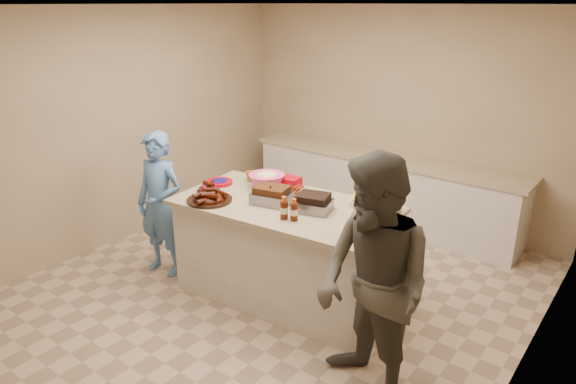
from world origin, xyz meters
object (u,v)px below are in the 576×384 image
Objects in this scene: bbq_bottle_b at (284,219)px; plastic_cup at (251,181)px; coleslaw_bowl at (267,188)px; mustard_bottle at (270,193)px; roasting_pan at (377,213)px; guest_blue at (166,270)px; rib_platter at (210,201)px; bbq_bottle_a at (294,220)px; island at (285,294)px.

plastic_cup is at bearing 147.18° from bbq_bottle_b.
coleslaw_bowl is 0.15m from mustard_bottle.
roasting_pan is at bearing 46.70° from bbq_bottle_b.
guest_blue is (-2.10, -0.72, -0.97)m from roasting_pan.
roasting_pan is at bearing 4.75° from coleslaw_bowl.
rib_platter is 0.91m from bbq_bottle_a.
rib_platter is 0.60m from mustard_bottle.
bbq_bottle_a is (0.70, -0.48, -0.00)m from coleslaw_bowl.
mustard_bottle is at bearing 146.93° from bbq_bottle_a.
plastic_cup is at bearing 157.18° from mustard_bottle.
plastic_cup is at bearing 151.40° from island.
roasting_pan is 2.81× the size of plastic_cup.
plastic_cup is 1.35m from guest_blue.
mustard_bottle is 0.09× the size of guest_blue.
island is 1.03m from bbq_bottle_b.
island is at bearing 127.19° from bbq_bottle_b.
rib_platter is at bearing -172.19° from bbq_bottle_a.
island is at bearing 7.10° from guest_blue.
bbq_bottle_a is 0.13× the size of guest_blue.
coleslaw_bowl is 1.78× the size of bbq_bottle_b.
bbq_bottle_a is 1.89m from guest_blue.
rib_platter reaches higher than roasting_pan.
island is at bearing -23.31° from plastic_cup.
bbq_bottle_b is (0.81, 0.10, 0.00)m from rib_platter.
roasting_pan is 1.19m from coleslaw_bowl.
coleslaw_bowl reaches higher than bbq_bottle_b.
guest_blue is at bearing -145.73° from coleslaw_bowl.
island is 18.56× the size of plastic_cup.
coleslaw_bowl is (0.20, 0.60, 0.00)m from rib_platter.
coleslaw_bowl is 0.24× the size of guest_blue.
guest_blue is (-1.53, -0.12, -0.97)m from bbq_bottle_b.
bbq_bottle_b is 1.85× the size of plastic_cup.
mustard_bottle is (0.31, 0.51, 0.00)m from rib_platter.
coleslaw_bowl is (-0.40, 0.23, 0.97)m from island.
rib_platter is (-0.60, -0.38, 0.97)m from island.
mustard_bottle is at bearing 58.20° from rib_platter.
rib_platter reaches higher than plastic_cup.
guest_blue is at bearing -168.48° from island.
island is 1.38m from guest_blue.
mustard_bottle is (-0.59, 0.38, 0.00)m from bbq_bottle_a.
rib_platter is 0.64m from coleslaw_bowl.
plastic_cup is (-0.27, 0.06, 0.00)m from coleslaw_bowl.
bbq_bottle_b reaches higher than roasting_pan.
bbq_bottle_a is at bearing -29.23° from plastic_cup.
plastic_cup is at bearing -177.31° from roasting_pan.
island is at bearing -23.97° from mustard_bottle.
rib_platter is 2.10× the size of bbq_bottle_b.
island is 1.21m from plastic_cup.
plastic_cup is (-0.89, 0.57, 0.00)m from bbq_bottle_b.
coleslaw_bowl is 2.79× the size of mustard_bottle.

